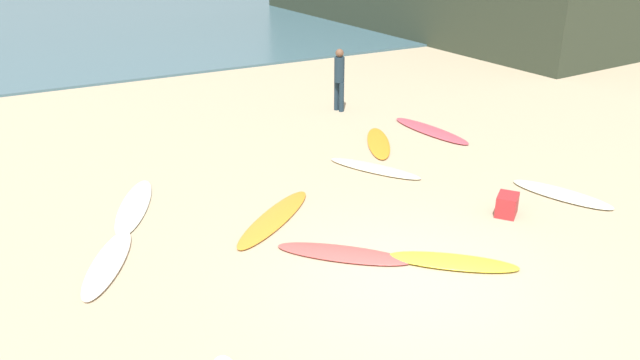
% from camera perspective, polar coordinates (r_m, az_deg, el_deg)
% --- Properties ---
extents(ground_plane, '(120.00, 120.00, 0.00)m').
position_cam_1_polar(ground_plane, '(9.82, 8.81, -8.95)').
color(ground_plane, tan).
extents(ocean_water, '(120.00, 40.00, 0.08)m').
position_cam_1_polar(ocean_water, '(41.28, -21.63, 14.64)').
color(ocean_water, '#426675').
rests_on(ocean_water, ground_plane).
extents(surfboard_0, '(1.23, 2.10, 0.08)m').
position_cam_1_polar(surfboard_0, '(13.27, 21.02, -1.20)').
color(surfboard_0, silver).
rests_on(surfboard_0, ground_plane).
extents(surfboard_1, '(2.32, 2.00, 0.07)m').
position_cam_1_polar(surfboard_1, '(11.49, -4.18, -3.46)').
color(surfboard_1, orange).
rests_on(surfboard_1, ground_plane).
extents(surfboard_2, '(2.00, 1.90, 0.07)m').
position_cam_1_polar(surfboard_2, '(10.34, 2.11, -6.67)').
color(surfboard_2, '#D65350').
rests_on(surfboard_2, ground_plane).
extents(surfboard_4, '(1.45, 2.46, 0.06)m').
position_cam_1_polar(surfboard_4, '(12.42, -16.47, -2.28)').
color(surfboard_4, silver).
rests_on(surfboard_4, ground_plane).
extents(surfboard_5, '(1.42, 2.16, 0.08)m').
position_cam_1_polar(surfboard_5, '(10.61, -18.65, -7.12)').
color(surfboard_5, white).
rests_on(surfboard_5, ground_plane).
extents(surfboard_6, '(1.92, 1.72, 0.08)m').
position_cam_1_polar(surfboard_6, '(10.31, 11.92, -7.25)').
color(surfboard_6, yellow).
rests_on(surfboard_6, ground_plane).
extents(surfboard_8, '(1.49, 2.13, 0.08)m').
position_cam_1_polar(surfboard_8, '(13.66, 4.96, 1.06)').
color(surfboard_8, '#ECE6BF').
rests_on(surfboard_8, ground_plane).
extents(surfboard_9, '(1.50, 2.18, 0.07)m').
position_cam_1_polar(surfboard_9, '(15.18, 5.31, 3.36)').
color(surfboard_9, orange).
rests_on(surfboard_9, ground_plane).
extents(surfboard_10, '(0.87, 2.56, 0.07)m').
position_cam_1_polar(surfboard_10, '(16.21, 9.98, 4.43)').
color(surfboard_10, '#DA4B5C').
rests_on(surfboard_10, ground_plane).
extents(beachgoer_near, '(0.34, 0.34, 1.73)m').
position_cam_1_polar(beachgoer_near, '(17.47, 1.76, 9.32)').
color(beachgoer_near, '#1E3342').
rests_on(beachgoer_near, ground_plane).
extents(beach_cooler, '(0.59, 0.57, 0.40)m').
position_cam_1_polar(beach_cooler, '(12.07, 16.56, -2.17)').
color(beach_cooler, '#B2282D').
rests_on(beach_cooler, ground_plane).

